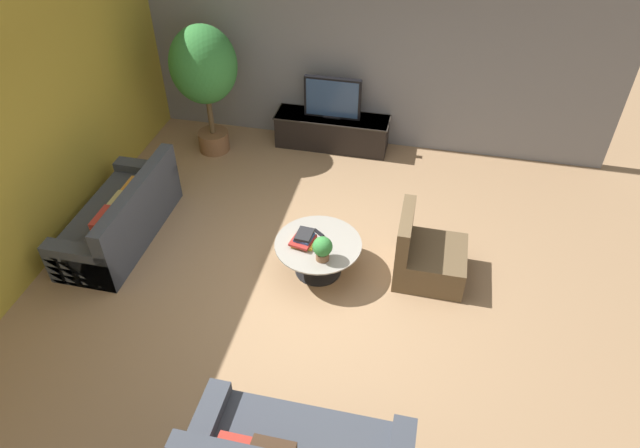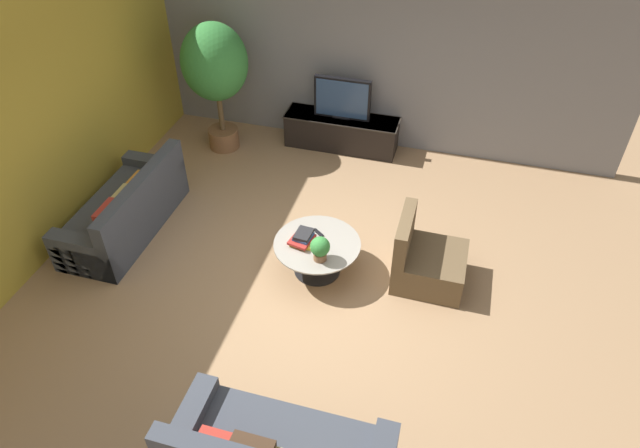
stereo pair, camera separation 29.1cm
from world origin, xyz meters
The scene contains 12 objects.
ground_plane centered at (0.00, 0.00, 0.00)m, with size 24.00×24.00×0.00m, color #9E7A56.
back_wall_stone centered at (0.00, 3.26, 1.50)m, with size 7.40×0.12×3.00m, color slate.
side_wall_left centered at (-3.26, 0.20, 1.50)m, with size 0.12×7.40×3.00m, color gold.
media_console centered at (-0.35, 2.94, 0.27)m, with size 1.75×0.50×0.52m.
television centered at (-0.35, 2.94, 0.83)m, with size 0.85×0.13×0.63m.
coffee_table centered at (0.05, 0.18, 0.30)m, with size 1.01×1.01×0.43m.
couch_by_wall centered at (-2.51, 0.26, 0.29)m, with size 0.84×1.91×0.84m.
armchair_wicker centered at (1.29, 0.40, 0.27)m, with size 0.80×0.76×0.86m.
potted_palm_tall centered at (-2.12, 2.45, 1.32)m, with size 0.96×0.96×1.96m.
potted_plant_tabletop centered at (0.15, -0.06, 0.60)m, with size 0.22×0.22×0.30m.
book_stack centered at (-0.11, 0.16, 0.50)m, with size 0.29×0.33×0.13m.
remote_black centered at (0.02, 0.35, 0.44)m, with size 0.04×0.16×0.02m, color black.
Camera 2 is at (1.42, -4.52, 4.85)m, focal length 32.00 mm.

